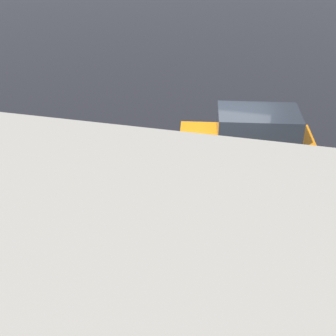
# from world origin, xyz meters

# --- Properties ---
(ground_plane) EXTENTS (60.00, 60.00, 0.00)m
(ground_plane) POSITION_xyz_m (0.00, 0.00, 0.00)
(ground_plane) COLOR black
(kerb_strip) EXTENTS (24.00, 3.20, 0.04)m
(kerb_strip) POSITION_xyz_m (0.00, 4.20, 0.02)
(kerb_strip) COLOR gray
(kerb_strip) RESTS_ON ground
(moving_hatchback) EXTENTS (4.13, 2.33, 2.06)m
(moving_hatchback) POSITION_xyz_m (-0.69, -0.39, 1.03)
(moving_hatchback) COLOR orange
(moving_hatchback) RESTS_ON ground
(fire_hydrant) EXTENTS (0.42, 0.31, 0.80)m
(fire_hydrant) POSITION_xyz_m (2.87, 2.44, 0.40)
(fire_hydrant) COLOR red
(fire_hydrant) RESTS_ON ground
(pedestrian) EXTENTS (0.26, 0.57, 1.22)m
(pedestrian) POSITION_xyz_m (3.65, 2.49, 0.68)
(pedestrian) COLOR silver
(pedestrian) RESTS_ON ground
(metal_railing) EXTENTS (9.51, 0.04, 1.05)m
(metal_railing) POSITION_xyz_m (-0.22, 5.46, 0.74)
(metal_railing) COLOR #B7BABF
(metal_railing) RESTS_ON ground
(sign_post) EXTENTS (0.07, 0.44, 2.40)m
(sign_post) POSITION_xyz_m (4.62, 4.08, 1.58)
(sign_post) COLOR #4C4C51
(sign_post) RESTS_ON ground
(puddle_patch) EXTENTS (3.39, 3.39, 0.01)m
(puddle_patch) POSITION_xyz_m (0.80, -0.57, 0.00)
(puddle_patch) COLOR black
(puddle_patch) RESTS_ON ground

